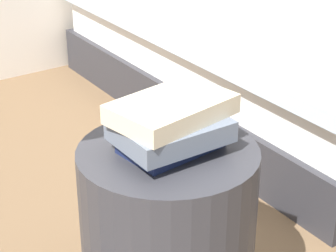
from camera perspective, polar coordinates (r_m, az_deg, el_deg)
bed at (r=3.11m, az=11.26°, el=6.72°), size 1.60×2.06×0.62m
side_table at (r=1.65m, az=0.00°, el=-10.10°), size 0.46×0.46×0.51m
book_navy at (r=1.51m, az=0.21°, el=-1.56°), size 0.24×0.17×0.03m
book_slate at (r=1.48m, az=0.10°, el=-0.44°), size 0.26×0.20×0.05m
book_cream at (r=1.47m, az=0.33°, el=1.61°), size 0.31×0.22×0.05m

